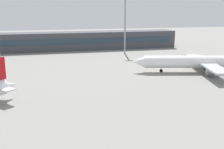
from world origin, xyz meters
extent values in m
plane|color=gray|center=(0.00, 40.00, 0.00)|extent=(400.00, 400.00, 0.00)
cube|color=#3F4247|center=(0.00, 108.15, 4.50)|extent=(116.06, 12.00, 9.00)
cube|color=#263847|center=(0.00, 102.10, 4.95)|extent=(110.25, 0.16, 2.80)
cone|color=white|center=(-18.21, 35.15, 3.11)|extent=(4.36, 4.19, 2.51)
cube|color=silver|center=(-20.22, 33.55, 3.30)|extent=(7.93, 9.02, 0.23)
cylinder|color=white|center=(40.69, 47.70, 3.54)|extent=(38.49, 12.95, 4.07)
cone|color=white|center=(20.14, 52.63, 3.54)|extent=(5.26, 4.81, 3.87)
cube|color=silver|center=(41.73, 47.45, 3.22)|extent=(12.50, 32.48, 0.54)
cylinder|color=gray|center=(43.23, 53.71, 1.70)|extent=(3.84, 2.88, 2.14)
cylinder|color=gray|center=(40.23, 41.20, 1.70)|extent=(3.84, 2.88, 2.14)
cylinder|color=black|center=(27.55, 50.85, 0.54)|extent=(1.14, 0.67, 1.07)
cylinder|color=black|center=(43.42, 49.92, 0.54)|extent=(1.14, 0.67, 1.07)
cylinder|color=black|center=(42.12, 44.49, 0.54)|extent=(1.14, 0.67, 1.07)
cylinder|color=gray|center=(26.58, 90.47, 12.55)|extent=(0.70, 0.70, 25.10)
camera|label=1|loc=(-9.31, -30.09, 20.95)|focal=43.13mm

